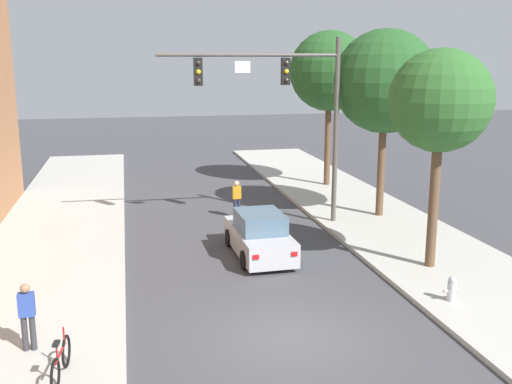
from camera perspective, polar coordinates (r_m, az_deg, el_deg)
ground_plane at (r=15.31m, az=3.26°, el=-13.72°), size 120.00×120.00×0.00m
sidewalk_left at (r=15.06m, az=-22.21°, el=-14.87°), size 5.00×60.00×0.15m
traffic_signal_mast at (r=23.81m, az=2.99°, el=9.17°), size 7.26×0.38×7.50m
car_lead_silver at (r=20.96m, az=0.32°, el=-4.23°), size 1.92×4.28×1.60m
pedestrian_sidewalk_left_walker at (r=14.95m, az=-21.07°, el=-10.80°), size 0.36×0.22×1.64m
pedestrian_crossing_road at (r=25.93m, az=-1.85°, el=-0.51°), size 0.36×0.22×1.64m
bicycle_leaning at (r=13.70m, az=-18.19°, el=-15.20°), size 0.27×1.76×0.98m
fire_hydrant at (r=17.75m, az=18.24°, el=-8.78°), size 0.48×0.24×0.72m
street_tree_nearest at (r=19.49m, az=17.25°, el=8.25°), size 3.23×3.23×7.00m
street_tree_second at (r=25.72m, az=12.27°, el=10.28°), size 4.32×4.32×7.90m
street_tree_third at (r=31.88m, az=7.05°, el=11.38°), size 4.17×4.17×8.13m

